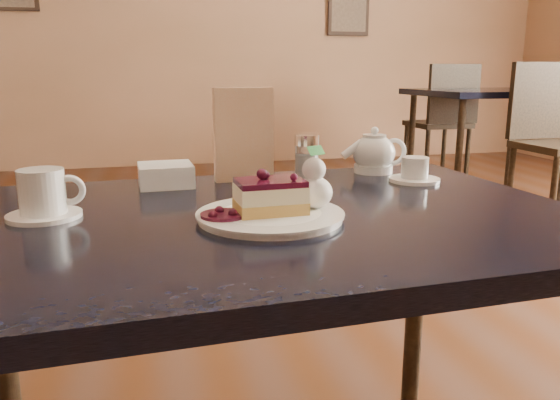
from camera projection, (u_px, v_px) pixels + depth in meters
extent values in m
cube|color=tan|center=(176.00, 15.00, 5.39)|extent=(8.00, 0.02, 3.00)
cube|color=black|center=(349.00, 9.00, 5.75)|extent=(0.45, 0.03, 0.55)
cube|color=black|center=(263.00, 223.00, 0.97)|extent=(1.18, 0.82, 0.04)
cylinder|color=black|center=(5.00, 357.00, 1.21)|extent=(0.05, 0.05, 0.68)
cylinder|color=black|center=(415.00, 303.00, 1.50)|extent=(0.05, 0.05, 0.68)
cylinder|color=white|center=(270.00, 216.00, 0.92)|extent=(0.24, 0.24, 0.01)
cube|color=#EAC752|center=(270.00, 207.00, 0.92)|extent=(0.12, 0.09, 0.02)
cube|color=#FFF5C1|center=(270.00, 193.00, 0.91)|extent=(0.12, 0.08, 0.03)
cube|color=#471331|center=(270.00, 182.00, 0.91)|extent=(0.11, 0.08, 0.01)
ellipsoid|color=white|center=(314.00, 192.00, 0.94)|extent=(0.07, 0.07, 0.06)
cylinder|color=#471331|center=(223.00, 215.00, 0.89)|extent=(0.08, 0.08, 0.01)
cylinder|color=white|center=(44.00, 215.00, 0.93)|extent=(0.12, 0.12, 0.01)
cylinder|color=white|center=(42.00, 191.00, 0.92)|extent=(0.08, 0.08, 0.08)
torus|color=white|center=(70.00, 190.00, 0.93)|extent=(0.05, 0.01, 0.05)
cylinder|color=white|center=(414.00, 180.00, 1.24)|extent=(0.11, 0.11, 0.01)
cylinder|color=white|center=(415.00, 168.00, 1.23)|extent=(0.06, 0.06, 0.05)
ellipsoid|color=white|center=(374.00, 155.00, 1.34)|extent=(0.10, 0.10, 0.09)
cylinder|color=white|center=(375.00, 134.00, 1.33)|extent=(0.06, 0.06, 0.01)
cylinder|color=white|center=(346.00, 156.00, 1.32)|extent=(0.06, 0.02, 0.05)
cube|color=white|center=(244.00, 135.00, 1.23)|extent=(0.13, 0.03, 0.21)
cylinder|color=white|center=(307.00, 163.00, 1.25)|extent=(0.05, 0.05, 0.08)
cylinder|color=silver|center=(307.00, 140.00, 1.23)|extent=(0.06, 0.06, 0.02)
cube|color=white|center=(166.00, 175.00, 1.19)|extent=(0.12, 0.12, 0.05)
cube|color=black|center=(492.00, 93.00, 4.08)|extent=(1.11, 0.89, 0.04)
cylinder|color=black|center=(459.00, 156.00, 3.74)|extent=(0.05, 0.05, 0.78)
cylinder|color=black|center=(411.00, 143.00, 4.40)|extent=(0.05, 0.05, 0.78)
cylinder|color=black|center=(511.00, 140.00, 4.61)|extent=(0.05, 0.05, 0.78)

